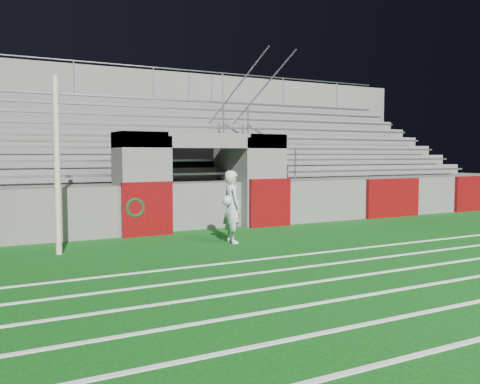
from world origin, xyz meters
TOP-DOWN VIEW (x-y plane):
  - ground at (0.00, 0.00)m, footprint 90.00×90.00m
  - field_post at (-4.20, 1.46)m, footprint 0.12×0.12m
  - field_markings at (0.00, -5.00)m, footprint 28.00×8.09m
  - stadium_structure at (0.00, 7.97)m, footprint 26.00×8.48m
  - goalkeeper_with_ball at (-0.45, 1.00)m, footprint 0.52×0.64m
  - hose_coil at (-2.13, 2.93)m, footprint 0.55×0.15m

SIDE VIEW (x-z plane):
  - ground at x=0.00m, z-range 0.00..0.00m
  - field_markings at x=0.00m, z-range 0.00..0.01m
  - hose_coil at x=-2.13m, z-range 0.47..1.08m
  - goalkeeper_with_ball at x=-0.45m, z-range 0.00..1.67m
  - stadium_structure at x=0.00m, z-range -1.22..4.20m
  - field_post at x=-4.20m, z-range 0.00..3.60m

